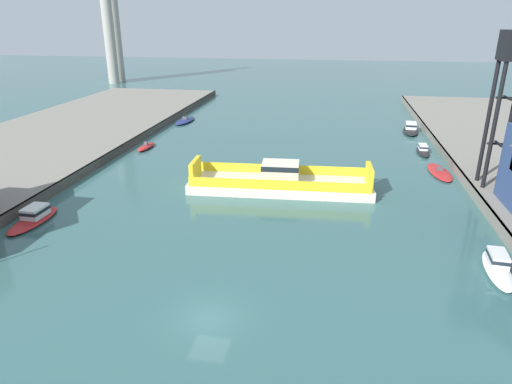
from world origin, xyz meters
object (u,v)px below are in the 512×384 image
(smokestack_distant_a, at_px, (112,9))
(moored_boat_far_right, at_px, (440,172))
(smokestack_distant_b, at_px, (107,19))
(moored_boat_near_right, at_px, (498,266))
(chain_ferry, at_px, (280,182))
(moored_boat_near_left, at_px, (146,147))
(moored_boat_mid_right, at_px, (34,216))
(moored_boat_far_left, at_px, (185,121))
(moored_boat_mid_left, at_px, (423,150))
(moored_boat_upstream_a, at_px, (411,129))

(smokestack_distant_a, bearing_deg, moored_boat_far_right, -43.90)
(smokestack_distant_b, bearing_deg, smokestack_distant_a, 97.28)
(moored_boat_near_right, bearing_deg, chain_ferry, 141.56)
(moored_boat_near_left, bearing_deg, moored_boat_mid_right, -90.74)
(moored_boat_near_left, bearing_deg, smokestack_distant_b, 119.56)
(moored_boat_near_left, distance_m, smokestack_distant_b, 80.47)
(moored_boat_mid_right, distance_m, smokestack_distant_a, 109.57)
(moored_boat_far_right, bearing_deg, moored_boat_far_left, 150.38)
(moored_boat_far_left, bearing_deg, moored_boat_near_right, -49.41)
(moored_boat_mid_left, bearing_deg, moored_boat_near_right, -89.73)
(moored_boat_upstream_a, xyz_separation_m, smokestack_distant_a, (-80.67, 55.19, 20.37))
(moored_boat_far_left, height_order, smokestack_distant_a, smokestack_distant_a)
(smokestack_distant_a, bearing_deg, chain_ferry, -54.84)
(moored_boat_mid_right, bearing_deg, moored_boat_near_left, 89.26)
(moored_boat_near_left, height_order, moored_boat_far_left, moored_boat_near_left)
(moored_boat_far_left, bearing_deg, moored_boat_mid_right, -90.27)
(moored_boat_mid_left, bearing_deg, moored_boat_far_right, -86.48)
(moored_boat_mid_left, bearing_deg, smokestack_distant_b, 141.54)
(moored_boat_near_left, relative_size, moored_boat_far_right, 0.66)
(chain_ferry, relative_size, moored_boat_near_right, 3.19)
(smokestack_distant_a, bearing_deg, moored_boat_upstream_a, -34.38)
(moored_boat_upstream_a, relative_size, smokestack_distant_a, 0.20)
(moored_boat_near_left, xyz_separation_m, smokestack_distant_a, (-39.35, 73.36, 20.68))
(moored_boat_far_right, height_order, smokestack_distant_a, smokestack_distant_a)
(moored_boat_far_right, relative_size, moored_boat_upstream_a, 0.98)
(moored_boat_mid_left, distance_m, moored_boat_upstream_a, 13.45)
(moored_boat_near_right, height_order, moored_boat_upstream_a, moored_boat_upstream_a)
(moored_boat_near_right, relative_size, moored_boat_upstream_a, 0.85)
(chain_ferry, distance_m, moored_boat_far_right, 21.67)
(chain_ferry, bearing_deg, moored_boat_far_left, 123.99)
(moored_boat_near_right, xyz_separation_m, moored_boat_upstream_a, (-0.07, 47.52, 0.02))
(moored_boat_far_left, bearing_deg, moored_boat_mid_left, -19.18)
(moored_boat_near_left, xyz_separation_m, smokestack_distant_b, (-38.69, 68.20, 18.09))
(moored_boat_near_left, relative_size, moored_boat_mid_left, 0.88)
(smokestack_distant_b, bearing_deg, moored_boat_mid_left, -38.46)
(moored_boat_mid_left, relative_size, moored_boat_mid_right, 0.83)
(moored_boat_near_right, height_order, moored_boat_mid_left, moored_boat_near_right)
(moored_boat_mid_left, height_order, moored_boat_far_left, moored_boat_mid_left)
(smokestack_distant_a, bearing_deg, moored_boat_near_left, -61.79)
(moored_boat_mid_left, bearing_deg, smokestack_distant_a, 139.58)
(moored_boat_near_right, xyz_separation_m, moored_boat_far_right, (0.42, 24.61, -0.38))
(chain_ferry, bearing_deg, smokestack_distant_b, 126.52)
(moored_boat_mid_left, distance_m, moored_boat_mid_right, 52.29)
(moored_boat_far_right, distance_m, moored_boat_upstream_a, 22.92)
(moored_boat_upstream_a, distance_m, smokestack_distant_a, 99.85)
(moored_boat_mid_left, bearing_deg, moored_boat_upstream_a, 89.61)
(moored_boat_upstream_a, height_order, smokestack_distant_a, smokestack_distant_a)
(moored_boat_near_right, height_order, moored_boat_far_left, moored_boat_near_right)
(chain_ferry, xyz_separation_m, moored_boat_mid_right, (-22.71, -12.74, -0.49))
(moored_boat_near_right, distance_m, smokestack_distant_a, 132.23)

